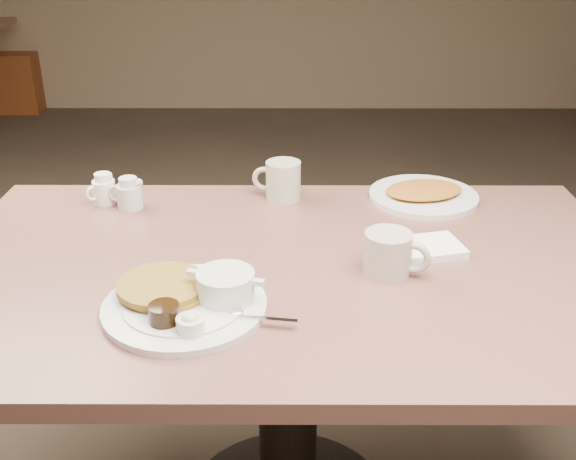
{
  "coord_description": "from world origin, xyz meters",
  "views": [
    {
      "loc": [
        0.0,
        -1.26,
        1.43
      ],
      "look_at": [
        0.0,
        0.02,
        0.82
      ],
      "focal_mm": 41.86,
      "sensor_mm": 36.0,
      "label": 1
    }
  ],
  "objects_px": {
    "coffee_mug_near": "(390,253)",
    "creamer_right": "(129,194)",
    "hash_plate": "(423,194)",
    "creamer_left": "(104,190)",
    "coffee_mug_far": "(282,180)",
    "main_plate": "(189,298)",
    "diner_table": "(288,331)"
  },
  "relations": [
    {
      "from": "main_plate",
      "to": "creamer_right",
      "type": "xyz_separation_m",
      "value": [
        -0.22,
        0.47,
        0.01
      ]
    },
    {
      "from": "coffee_mug_far",
      "to": "main_plate",
      "type": "bearing_deg",
      "value": -107.41
    },
    {
      "from": "creamer_left",
      "to": "hash_plate",
      "type": "xyz_separation_m",
      "value": [
        0.82,
        0.03,
        -0.02
      ]
    },
    {
      "from": "coffee_mug_near",
      "to": "hash_plate",
      "type": "distance_m",
      "value": 0.42
    },
    {
      "from": "coffee_mug_far",
      "to": "hash_plate",
      "type": "bearing_deg",
      "value": -0.38
    },
    {
      "from": "coffee_mug_near",
      "to": "creamer_left",
      "type": "relative_size",
      "value": 1.87
    },
    {
      "from": "coffee_mug_far",
      "to": "diner_table",
      "type": "bearing_deg",
      "value": -87.35
    },
    {
      "from": "creamer_left",
      "to": "hash_plate",
      "type": "relative_size",
      "value": 0.23
    },
    {
      "from": "coffee_mug_near",
      "to": "creamer_left",
      "type": "bearing_deg",
      "value": 151.65
    },
    {
      "from": "coffee_mug_near",
      "to": "hash_plate",
      "type": "xyz_separation_m",
      "value": [
        0.14,
        0.4,
        -0.03
      ]
    },
    {
      "from": "diner_table",
      "to": "hash_plate",
      "type": "height_order",
      "value": "hash_plate"
    },
    {
      "from": "creamer_right",
      "to": "coffee_mug_near",
      "type": "bearing_deg",
      "value": -28.98
    },
    {
      "from": "coffee_mug_near",
      "to": "creamer_left",
      "type": "distance_m",
      "value": 0.77
    },
    {
      "from": "diner_table",
      "to": "coffee_mug_far",
      "type": "distance_m",
      "value": 0.42
    },
    {
      "from": "main_plate",
      "to": "coffee_mug_far",
      "type": "relative_size",
      "value": 2.96
    },
    {
      "from": "diner_table",
      "to": "coffee_mug_near",
      "type": "xyz_separation_m",
      "value": [
        0.21,
        -0.04,
        0.22
      ]
    },
    {
      "from": "diner_table",
      "to": "main_plate",
      "type": "bearing_deg",
      "value": -136.31
    },
    {
      "from": "creamer_right",
      "to": "hash_plate",
      "type": "distance_m",
      "value": 0.75
    },
    {
      "from": "creamer_left",
      "to": "hash_plate",
      "type": "height_order",
      "value": "creamer_left"
    },
    {
      "from": "coffee_mug_far",
      "to": "creamer_left",
      "type": "distance_m",
      "value": 0.46
    },
    {
      "from": "creamer_left",
      "to": "creamer_right",
      "type": "xyz_separation_m",
      "value": [
        0.07,
        -0.03,
        -0.0
      ]
    },
    {
      "from": "coffee_mug_near",
      "to": "creamer_left",
      "type": "xyz_separation_m",
      "value": [
        -0.68,
        0.37,
        -0.01
      ]
    },
    {
      "from": "main_plate",
      "to": "creamer_left",
      "type": "bearing_deg",
      "value": 119.6
    },
    {
      "from": "main_plate",
      "to": "coffee_mug_far",
      "type": "height_order",
      "value": "coffee_mug_far"
    },
    {
      "from": "creamer_left",
      "to": "main_plate",
      "type": "bearing_deg",
      "value": -60.4
    },
    {
      "from": "coffee_mug_near",
      "to": "coffee_mug_far",
      "type": "distance_m",
      "value": 0.46
    },
    {
      "from": "main_plate",
      "to": "coffee_mug_far",
      "type": "xyz_separation_m",
      "value": [
        0.17,
        0.54,
        0.03
      ]
    },
    {
      "from": "coffee_mug_near",
      "to": "creamer_left",
      "type": "height_order",
      "value": "coffee_mug_near"
    },
    {
      "from": "coffee_mug_near",
      "to": "creamer_right",
      "type": "bearing_deg",
      "value": 151.02
    },
    {
      "from": "coffee_mug_far",
      "to": "creamer_left",
      "type": "xyz_separation_m",
      "value": [
        -0.45,
        -0.03,
        -0.01
      ]
    },
    {
      "from": "coffee_mug_near",
      "to": "hash_plate",
      "type": "bearing_deg",
      "value": 70.14
    },
    {
      "from": "main_plate",
      "to": "creamer_left",
      "type": "height_order",
      "value": "creamer_left"
    }
  ]
}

